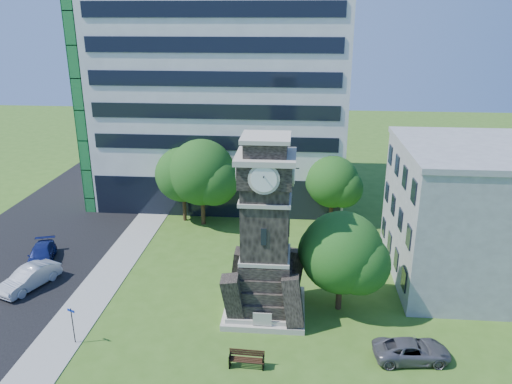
# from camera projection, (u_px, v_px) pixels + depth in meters

# --- Properties ---
(ground) EXTENTS (160.00, 160.00, 0.00)m
(ground) POSITION_uv_depth(u_px,v_px,m) (217.00, 325.00, 32.54)
(ground) COLOR #38601B
(ground) RESTS_ON ground
(sidewalk) EXTENTS (3.00, 70.00, 0.06)m
(sidewalk) POSITION_uv_depth(u_px,v_px,m) (104.00, 280.00, 38.00)
(sidewalk) COLOR gray
(sidewalk) RESTS_ON ground
(clock_tower) EXTENTS (5.40, 5.40, 12.22)m
(clock_tower) POSITION_uv_depth(u_px,v_px,m) (265.00, 240.00, 32.41)
(clock_tower) COLOR #B9B5A2
(clock_tower) RESTS_ON ground
(office_tall) EXTENTS (26.20, 15.11, 28.60)m
(office_tall) POSITION_uv_depth(u_px,v_px,m) (223.00, 64.00, 52.32)
(office_tall) COLOR white
(office_tall) RESTS_ON ground
(office_low) EXTENTS (15.20, 12.20, 10.40)m
(office_low) POSITION_uv_depth(u_px,v_px,m) (501.00, 215.00, 36.69)
(office_low) COLOR #A1A4A7
(office_low) RESTS_ON ground
(car_street_mid) EXTENTS (3.27, 5.04, 1.57)m
(car_street_mid) POSITION_uv_depth(u_px,v_px,m) (29.00, 278.00, 36.80)
(car_street_mid) COLOR #AEB0B6
(car_street_mid) RESTS_ON ground
(car_street_north) EXTENTS (3.19, 4.99, 1.35)m
(car_street_north) POSITION_uv_depth(u_px,v_px,m) (41.00, 255.00, 40.60)
(car_street_north) COLOR navy
(car_street_north) RESTS_ON ground
(car_east_lot) EXTENTS (4.65, 2.52, 1.24)m
(car_east_lot) POSITION_uv_depth(u_px,v_px,m) (412.00, 350.00, 29.08)
(car_east_lot) COLOR #57565C
(car_east_lot) RESTS_ON ground
(park_bench) EXTENTS (2.04, 0.54, 1.05)m
(park_bench) POSITION_uv_depth(u_px,v_px,m) (247.00, 358.00, 28.49)
(park_bench) COLOR black
(park_bench) RESTS_ON ground
(street_sign) EXTENTS (0.59, 0.06, 2.46)m
(street_sign) POSITION_uv_depth(u_px,v_px,m) (72.00, 322.00, 30.22)
(street_sign) COLOR black
(street_sign) RESTS_ON ground
(tree_nw) EXTENTS (5.77, 5.25, 7.36)m
(tree_nw) POSITION_uv_depth(u_px,v_px,m) (184.00, 176.00, 47.71)
(tree_nw) COLOR #332114
(tree_nw) RESTS_ON ground
(tree_nc) EXTENTS (6.84, 6.22, 8.35)m
(tree_nc) POSITION_uv_depth(u_px,v_px,m) (203.00, 174.00, 46.69)
(tree_nc) COLOR #332114
(tree_nc) RESTS_ON ground
(tree_ne) EXTENTS (5.50, 5.00, 6.60)m
(tree_ne) POSITION_uv_depth(u_px,v_px,m) (333.00, 183.00, 47.66)
(tree_ne) COLOR #332114
(tree_ne) RESTS_ON ground
(tree_east) EXTENTS (6.05, 5.50, 7.04)m
(tree_east) POSITION_uv_depth(u_px,v_px,m) (343.00, 255.00, 33.02)
(tree_east) COLOR #332114
(tree_east) RESTS_ON ground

